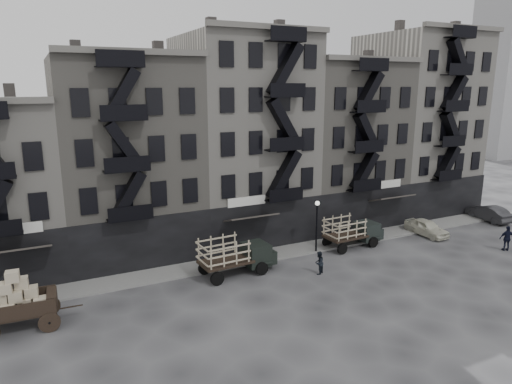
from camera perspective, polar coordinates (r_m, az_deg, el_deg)
name	(u,v)px	position (r m, az deg, el deg)	size (l,w,h in m)	color
ground	(301,271)	(33.52, 5.62, -9.81)	(140.00, 140.00, 0.00)	#38383A
sidewalk	(276,253)	(36.49, 2.51, -7.65)	(55.00, 2.50, 0.15)	slate
building_midwest	(127,158)	(36.93, -15.87, 4.06)	(10.00, 11.35, 16.20)	slate
building_center	(243,139)	(39.77, -1.58, 6.65)	(10.00, 11.35, 18.20)	#ACA79E
building_mideast	(338,144)	(44.94, 10.16, 5.94)	(10.00, 11.35, 16.20)	slate
building_east	(416,124)	(51.31, 19.38, 7.98)	(10.00, 11.35, 19.20)	#ACA79E
lamp_post	(317,219)	(36.16, 7.61, -3.42)	(0.36, 0.36, 4.28)	black
horse	(12,299)	(31.34, -28.23, -11.67)	(0.79, 1.72, 1.46)	beige
wagon	(15,296)	(28.45, -27.86, -11.46)	(4.15, 2.39, 3.42)	black
stake_truck_west	(236,253)	(32.31, -2.57, -7.63)	(5.65, 2.60, 2.77)	black
stake_truck_east	(353,229)	(38.45, 11.98, -4.60)	(5.27, 2.35, 2.60)	black
car_east	(427,228)	(43.37, 20.54, -4.18)	(1.68, 4.17, 1.42)	beige
car_far	(489,213)	(50.49, 27.07, -2.34)	(1.61, 4.62, 1.52)	#27282A
pedestrian_mid	(319,263)	(32.89, 7.87, -8.76)	(0.81, 0.63, 1.67)	black
policeman	(507,238)	(42.06, 28.90, -5.11)	(1.21, 0.50, 2.06)	black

